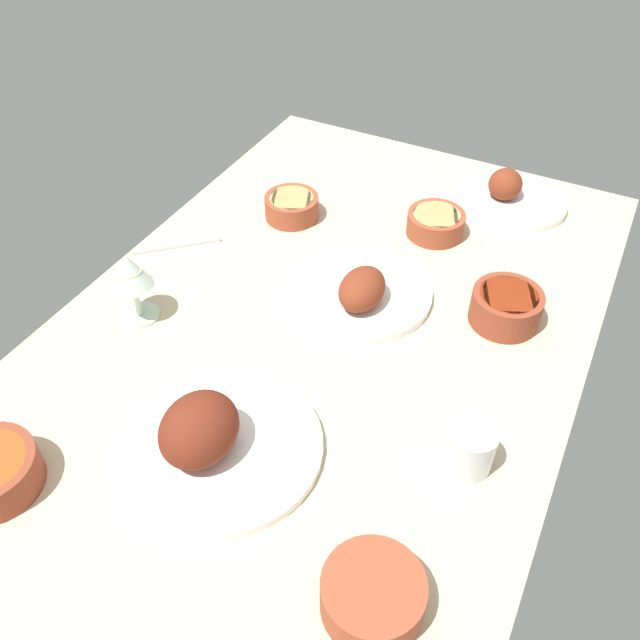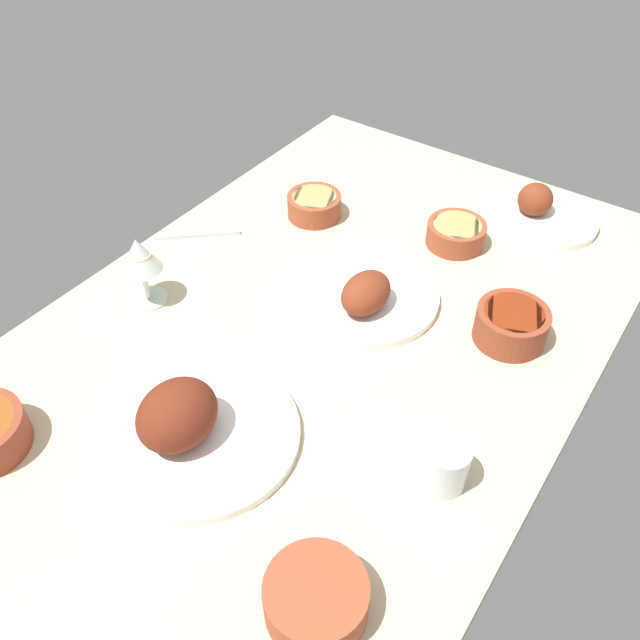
{
  "view_description": "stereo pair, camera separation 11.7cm",
  "coord_description": "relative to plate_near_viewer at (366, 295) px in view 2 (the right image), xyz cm",
  "views": [
    {
      "loc": [
        75.78,
        39.02,
        86.76
      ],
      "look_at": [
        0.0,
        0.0,
        6.0
      ],
      "focal_mm": 37.08,
      "sensor_mm": 36.0,
      "label": 1
    },
    {
      "loc": [
        69.71,
        49.06,
        86.76
      ],
      "look_at": [
        0.0,
        0.0,
        6.0
      ],
      "focal_mm": 37.08,
      "sensor_mm": 36.0,
      "label": 2
    }
  ],
  "objects": [
    {
      "name": "bowl_sauce",
      "position": [
        -6.72,
        25.47,
        1.27
      ],
      "size": [
        12.62,
        12.62,
        6.32
      ],
      "color": "brown",
      "rests_on": "dining_table"
    },
    {
      "name": "plate_center_main",
      "position": [
        -44.67,
        16.33,
        -0.1
      ],
      "size": [
        22.8,
        22.8,
        8.15
      ],
      "color": "white",
      "rests_on": "dining_table"
    },
    {
      "name": "plate_near_viewer",
      "position": [
        0.0,
        0.0,
        0.0
      ],
      "size": [
        27.18,
        27.18,
        8.22
      ],
      "color": "white",
      "rests_on": "dining_table"
    },
    {
      "name": "bowl_pasta",
      "position": [
        -17.98,
        -24.64,
        0.57
      ],
      "size": [
        11.64,
        11.64,
        4.96
      ],
      "color": "brown",
      "rests_on": "dining_table"
    },
    {
      "name": "wine_glass",
      "position": [
        22.56,
        -33.94,
        7.78
      ],
      "size": [
        7.6,
        7.6,
        14.0
      ],
      "color": "silver",
      "rests_on": "dining_table"
    },
    {
      "name": "water_tumbler",
      "position": [
        26.11,
        29.57,
        1.68
      ],
      "size": [
        6.66,
        6.66,
        7.66
      ],
      "primitive_type": "cylinder",
      "color": "silver",
      "rests_on": "dining_table"
    },
    {
      "name": "fork_loose",
      "position": [
        2.59,
        -40.2,
        -1.75
      ],
      "size": [
        12.71,
        13.87,
        0.8
      ],
      "primitive_type": "cube",
      "rotation": [
        0.0,
        0.0,
        5.45
      ],
      "color": "silver",
      "rests_on": "dining_table"
    },
    {
      "name": "bowl_onions",
      "position": [
        51.75,
        25.37,
        1.03
      ],
      "size": [
        13.0,
        13.0,
        5.85
      ],
      "color": "brown",
      "rests_on": "dining_table"
    },
    {
      "name": "bowl_potatoes",
      "position": [
        -26.37,
        5.12,
        0.53
      ],
      "size": [
        12.01,
        12.01,
        4.89
      ],
      "color": "brown",
      "rests_on": "dining_table"
    },
    {
      "name": "plate_far_side",
      "position": [
        41.43,
        -5.06,
        1.26
      ],
      "size": [
        29.94,
        29.94,
        10.98
      ],
      "color": "white",
      "rests_on": "dining_table"
    },
    {
      "name": "dining_table",
      "position": [
        10.35,
        -3.18,
        -4.15
      ],
      "size": [
        140.0,
        90.0,
        4.0
      ],
      "primitive_type": "cube",
      "color": "#C6B28E",
      "rests_on": "ground"
    }
  ]
}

